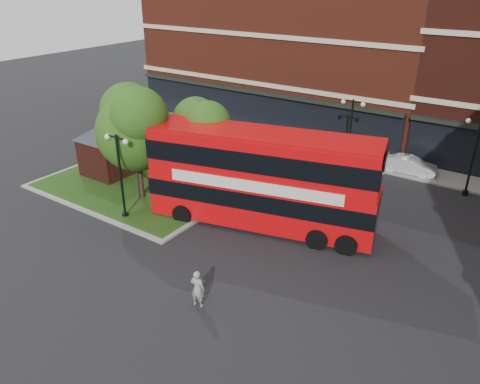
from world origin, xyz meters
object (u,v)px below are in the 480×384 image
Objects in this scene: bus at (262,173)px; car_white at (409,165)px; woman at (198,289)px; car_silver at (326,155)px.

bus is 13.10m from car_white.
car_white is at bearing 55.12° from bus.
car_silver is (-2.57, 18.00, -0.25)m from woman.
bus is 7.29× the size of woman.
bus is at bearing -172.68° from car_silver.
woman is (1.58, -7.50, -2.23)m from bus.
car_silver is at bearing 100.95° from car_white.
car_silver is (-0.99, 10.50, -2.48)m from bus.
woman is 0.48× the size of car_silver.
woman is 0.47× the size of car_white.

